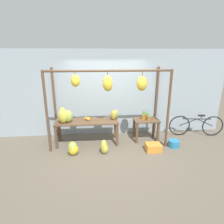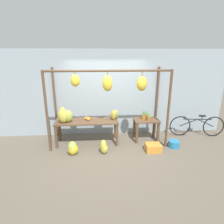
% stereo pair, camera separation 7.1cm
% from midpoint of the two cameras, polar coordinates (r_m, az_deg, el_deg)
% --- Properties ---
extents(ground_plane, '(20.00, 20.00, 0.00)m').
position_cam_midpoint_polar(ground_plane, '(5.37, -0.29, -12.10)').
color(ground_plane, '#665B4C').
extents(shop_wall_back, '(8.00, 0.08, 2.80)m').
position_cam_midpoint_polar(shop_wall_back, '(6.18, -1.26, 5.69)').
color(shop_wall_back, '#99A8B2').
rests_on(shop_wall_back, ground_plane).
extents(stall_awning, '(3.42, 1.22, 2.25)m').
position_cam_midpoint_polar(stall_awning, '(5.19, 0.27, 6.45)').
color(stall_awning, brown).
rests_on(stall_awning, ground_plane).
extents(display_table_main, '(1.87, 0.66, 0.73)m').
position_cam_midpoint_polar(display_table_main, '(5.70, -7.25, -3.52)').
color(display_table_main, brown).
rests_on(display_table_main, ground_plane).
extents(display_table_side, '(0.76, 0.53, 0.68)m').
position_cam_midpoint_polar(display_table_side, '(6.00, 10.68, -3.82)').
color(display_table_side, brown).
rests_on(display_table_side, ground_plane).
extents(banana_pile_on_table, '(0.46, 0.45, 0.43)m').
position_cam_midpoint_polar(banana_pile_on_table, '(5.59, -13.91, -1.05)').
color(banana_pile_on_table, '#9EB247').
rests_on(banana_pile_on_table, display_table_main).
extents(orange_pile, '(0.19, 0.22, 0.09)m').
position_cam_midpoint_polar(orange_pile, '(5.69, -6.98, -2.01)').
color(orange_pile, orange).
rests_on(orange_pile, display_table_main).
extents(pineapple_cluster, '(0.27, 0.27, 0.30)m').
position_cam_midpoint_polar(pineapple_cluster, '(5.89, 10.67, -1.23)').
color(pineapple_cluster, olive).
rests_on(pineapple_cluster, display_table_side).
extents(banana_pile_ground_left, '(0.34, 0.41, 0.37)m').
position_cam_midpoint_polar(banana_pile_ground_left, '(5.31, -11.52, -10.80)').
color(banana_pile_ground_left, gold).
rests_on(banana_pile_ground_left, ground_plane).
extents(banana_pile_ground_right, '(0.27, 0.28, 0.40)m').
position_cam_midpoint_polar(banana_pile_ground_right, '(5.24, -2.13, -10.75)').
color(banana_pile_ground_right, gold).
rests_on(banana_pile_ground_right, ground_plane).
extents(fruit_crate_white, '(0.43, 0.34, 0.21)m').
position_cam_midpoint_polar(fruit_crate_white, '(5.51, 12.77, -10.54)').
color(fruit_crate_white, orange).
rests_on(fruit_crate_white, ground_plane).
extents(blue_bucket, '(0.31, 0.31, 0.20)m').
position_cam_midpoint_polar(blue_bucket, '(5.89, 18.66, -9.22)').
color(blue_bucket, teal).
rests_on(blue_bucket, ground_plane).
extents(parked_bicycle, '(1.77, 0.26, 0.73)m').
position_cam_midpoint_polar(parked_bicycle, '(6.85, 24.69, -3.83)').
color(parked_bicycle, black).
rests_on(parked_bicycle, ground_plane).
extents(papaya_pile, '(0.28, 0.31, 0.29)m').
position_cam_midpoint_polar(papaya_pile, '(5.69, 1.00, -0.89)').
color(papaya_pile, '#93A33D').
rests_on(papaya_pile, display_table_main).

